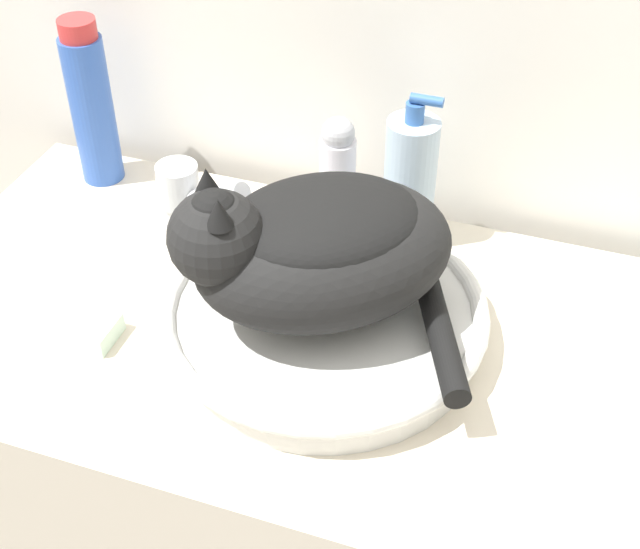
% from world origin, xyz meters
% --- Properties ---
extents(sink_basin, '(0.37, 0.37, 0.05)m').
position_xyz_m(sink_basin, '(-0.03, 0.25, 0.88)').
color(sink_basin, silver).
rests_on(sink_basin, vanity_counter).
extents(cat, '(0.36, 0.33, 0.18)m').
position_xyz_m(cat, '(-0.03, 0.25, 0.99)').
color(cat, black).
rests_on(cat, sink_basin).
extents(faucet, '(0.14, 0.08, 0.15)m').
position_xyz_m(faucet, '(-0.23, 0.34, 0.93)').
color(faucet, silver).
rests_on(faucet, vanity_counter).
extents(deodorant_stick, '(0.05, 0.05, 0.16)m').
position_xyz_m(deodorant_stick, '(-0.08, 0.46, 0.94)').
color(deodorant_stick, silver).
rests_on(deodorant_stick, vanity_counter).
extents(soap_pump_bottle, '(0.06, 0.06, 0.21)m').
position_xyz_m(soap_pump_bottle, '(0.02, 0.46, 0.94)').
color(soap_pump_bottle, silver).
rests_on(soap_pump_bottle, vanity_counter).
extents(shampoo_bottle_tall, '(0.06, 0.06, 0.23)m').
position_xyz_m(shampoo_bottle_tall, '(-0.43, 0.46, 0.97)').
color(shampoo_bottle_tall, '#335BB7').
rests_on(shampoo_bottle_tall, vanity_counter).
extents(cream_tube, '(0.14, 0.06, 0.04)m').
position_xyz_m(cream_tube, '(0.27, 0.05, 0.87)').
color(cream_tube, silver).
rests_on(cream_tube, vanity_counter).
extents(soap_bar, '(0.08, 0.05, 0.02)m').
position_xyz_m(soap_bar, '(-0.29, 0.16, 0.87)').
color(soap_bar, silver).
rests_on(soap_bar, vanity_counter).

